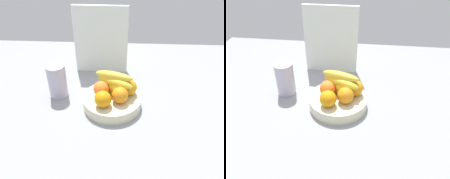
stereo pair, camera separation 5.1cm
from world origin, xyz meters
TOP-DOWN VIEW (x-y plane):
  - ground_plane at (0.00, 0.00)cm, footprint 180.00×140.00cm
  - fruit_bowl at (-1.85, 0.94)cm, footprint 25.81×25.81cm
  - orange_front_left at (-5.23, -5.34)cm, footprint 7.03×7.03cm
  - orange_front_right at (1.72, -2.22)cm, footprint 7.03×7.03cm
  - orange_center at (5.53, 3.64)cm, footprint 7.03×7.03cm
  - orange_back_left at (-1.40, 8.60)cm, footprint 7.03×7.03cm
  - orange_back_right at (-6.62, 1.88)cm, footprint 7.03×7.03cm
  - banana_bunch at (-1.11, 3.49)cm, footprint 17.67×16.23cm
  - cutting_board at (-9.32, 31.72)cm, footprint 28.02×2.22cm
  - thermos_tumbler at (-27.74, 7.74)cm, footprint 8.62×8.62cm

SIDE VIEW (x-z plane):
  - ground_plane at x=0.00cm, z-range -3.00..0.00cm
  - fruit_bowl at x=-1.85cm, z-range 0.00..4.93cm
  - thermos_tumbler at x=-27.74cm, z-range 0.00..15.95cm
  - orange_front_left at x=-5.23cm, z-range 4.93..11.96cm
  - orange_front_right at x=1.72cm, z-range 4.93..11.96cm
  - orange_center at x=5.53cm, z-range 4.93..11.96cm
  - orange_back_left at x=-1.40cm, z-range 4.93..11.96cm
  - orange_back_right at x=-6.62cm, z-range 4.93..11.96cm
  - banana_bunch at x=-1.11cm, z-range 4.93..15.53cm
  - cutting_board at x=-9.32cm, z-range 0.00..36.00cm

